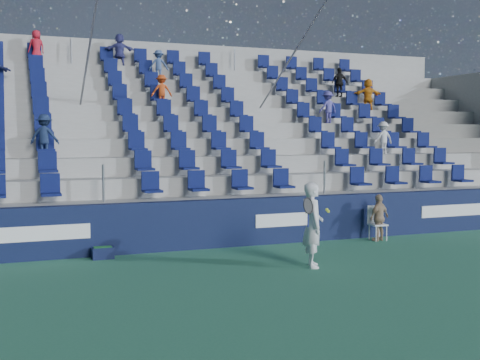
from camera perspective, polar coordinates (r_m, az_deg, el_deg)
name	(u,v)px	position (r m, az deg, el deg)	size (l,w,h in m)	color
ground	(280,273)	(12.39, 3.83, -8.79)	(70.00, 70.00, 0.00)	#317454
sponsor_wall	(228,223)	(15.15, -1.17, -4.08)	(24.00, 0.32, 1.20)	#10183B
grandstand	(175,156)	(19.86, -6.19, 2.32)	(24.00, 8.17, 6.63)	#A3A39E
tennis_player	(313,225)	(12.85, 6.94, -4.24)	(0.72, 0.77, 1.80)	silver
line_judge_chair	(376,220)	(16.53, 12.77, -3.75)	(0.42, 0.43, 0.92)	white
line_judge	(379,217)	(16.40, 13.06, -3.48)	(0.73, 0.30, 1.24)	tan
ball_bin	(103,252)	(14.08, -12.88, -6.69)	(0.48, 0.32, 0.27)	#0E1535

